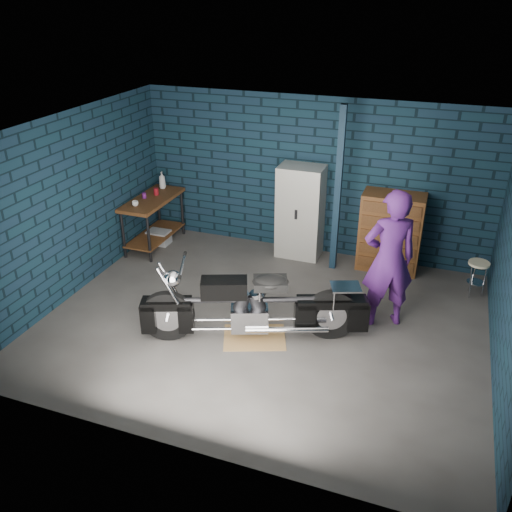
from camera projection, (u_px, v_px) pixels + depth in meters
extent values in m
plane|color=#54514E|center=(264.00, 321.00, 7.66)|extent=(6.00, 6.00, 0.00)
cube|color=#102835|center=(313.00, 177.00, 9.15)|extent=(6.00, 0.02, 2.70)
cube|color=#102835|center=(72.00, 206.00, 7.96)|extent=(0.02, 5.00, 2.70)
cube|color=beige|center=(265.00, 131.00, 6.44)|extent=(6.00, 5.00, 0.02)
cube|color=#112537|center=(338.00, 191.00, 8.52)|extent=(0.10, 0.10, 2.70)
cube|color=brown|center=(154.00, 222.00, 9.70)|extent=(0.60, 1.40, 0.91)
cube|color=olive|center=(254.00, 337.00, 7.30)|extent=(0.99, 0.87, 0.01)
imported|color=#4F1D6E|center=(389.00, 259.00, 7.22)|extent=(0.85, 0.73, 1.97)
cube|color=#92959A|center=(159.00, 237.00, 9.91)|extent=(0.40, 0.28, 0.25)
cube|color=beige|center=(300.00, 212.00, 9.21)|extent=(0.75, 0.53, 1.60)
cube|color=brown|center=(390.00, 232.00, 8.81)|extent=(0.98, 0.55, 1.31)
imported|color=beige|center=(135.00, 204.00, 9.14)|extent=(0.15, 0.15, 0.09)
cylinder|color=#611B6F|center=(144.00, 195.00, 9.48)|extent=(0.08, 0.08, 0.10)
cylinder|color=maroon|center=(156.00, 191.00, 9.62)|extent=(0.11, 0.11, 0.12)
imported|color=#92959A|center=(162.00, 180.00, 9.90)|extent=(0.14, 0.14, 0.31)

